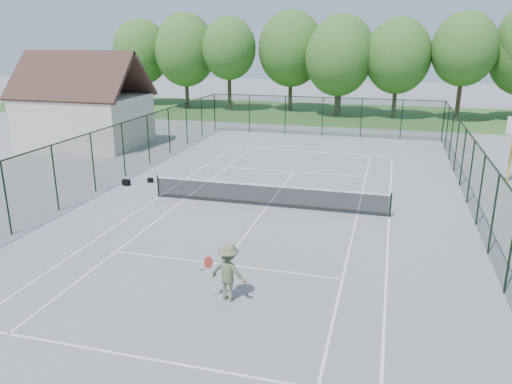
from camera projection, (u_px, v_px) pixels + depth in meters
ground at (267, 206)px, 23.12m from camera, size 140.00×140.00×0.00m
grass_far at (338, 114)px, 50.75m from camera, size 80.00×16.00×0.01m
court_lines at (267, 206)px, 23.12m from camera, size 11.05×23.85×0.01m
tennis_net at (267, 194)px, 22.95m from camera, size 11.08×0.08×1.10m
fence_enclosure at (268, 174)px, 22.65m from camera, size 18.05×36.05×3.02m
utility_building at (83, 101)px, 35.40m from camera, size 8.60×6.27×6.63m
tree_line_far at (341, 53)px, 48.96m from camera, size 39.40×6.40×9.70m
sports_bag_a at (126, 183)px, 26.32m from camera, size 0.44×0.32×0.32m
sports_bag_b at (150, 180)px, 26.87m from camera, size 0.36×0.29×0.24m
tennis_player at (229, 272)px, 14.70m from camera, size 1.66×0.95×1.78m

